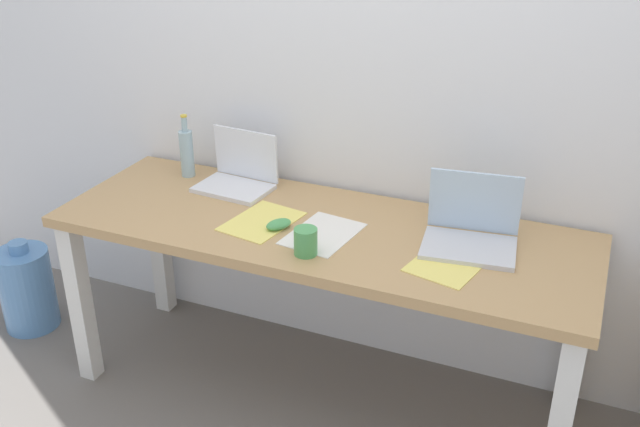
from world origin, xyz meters
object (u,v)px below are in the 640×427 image
Objects in this scene: desk at (320,249)px; beer_bottle at (187,152)px; laptop_right at (471,231)px; laptop_left at (238,176)px; water_cooler_jug at (27,288)px; coffee_mug at (306,241)px; computer_mouse at (279,224)px.

desk is 7.39× the size of beer_bottle.
laptop_right is at bearing 7.12° from desk.
desk is 0.51m from laptop_left.
beer_bottle is at bearing 22.96° from water_cooler_jug.
water_cooler_jug is at bearing -176.44° from desk.
laptop_right is 1.28× the size of beer_bottle.
laptop_right reaches higher than coffee_mug.
desk is 0.56m from laptop_right.
computer_mouse is 0.22m from coffee_mug.
water_cooler_jug is at bearing -148.85° from computer_mouse.
laptop_left is 1.19m from water_cooler_jug.
beer_bottle reaches higher than water_cooler_jug.
beer_bottle reaches higher than desk.
laptop_left is 0.99m from laptop_right.
computer_mouse is at bearing 141.13° from coffee_mug.
laptop_right reaches higher than desk.
laptop_left is at bearing 16.00° from water_cooler_jug.
laptop_right is at bearing -7.31° from laptop_left.
laptop_left is at bearing 139.86° from coffee_mug.
computer_mouse is (-0.13, -0.08, 0.12)m from desk.
desk is at bearing 99.87° from coffee_mug.
laptop_right is 3.62× the size of coffee_mug.
computer_mouse is 1.05× the size of coffee_mug.
coffee_mug is at bearing -80.13° from desk.
computer_mouse reaches higher than desk.
laptop_left is 0.90× the size of laptop_right.
laptop_right is 1.24m from beer_bottle.
beer_bottle is 0.61× the size of water_cooler_jug.
laptop_right is at bearing -7.02° from beer_bottle.
beer_bottle is 0.65m from computer_mouse.
coffee_mug is (0.17, -0.13, 0.03)m from computer_mouse.
laptop_left is 1.16× the size of beer_bottle.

